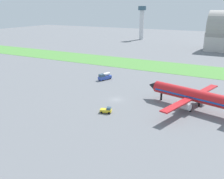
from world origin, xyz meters
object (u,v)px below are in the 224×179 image
object	(u,v)px
pushback_tug_near_gate	(106,110)
fuel_truck_midfield	(105,76)
control_tower	(142,20)
airplane_midfield_jet	(193,95)

from	to	relation	value
pushback_tug_near_gate	fuel_truck_midfield	world-z (taller)	fuel_truck_midfield
control_tower	fuel_truck_midfield	bearing A→B (deg)	-73.81
pushback_tug_near_gate	fuel_truck_midfield	size ratio (longest dim) A/B	0.57
control_tower	airplane_midfield_jet	bearing A→B (deg)	-62.63
airplane_midfield_jet	fuel_truck_midfield	xyz separation A→B (m)	(-43.36, 16.90, -3.00)
pushback_tug_near_gate	control_tower	size ratio (longest dim) A/B	0.12
airplane_midfield_jet	fuel_truck_midfield	world-z (taller)	airplane_midfield_jet
fuel_truck_midfield	control_tower	distance (m)	159.46
pushback_tug_near_gate	control_tower	distance (m)	197.98
airplane_midfield_jet	pushback_tug_near_gate	distance (m)	29.07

